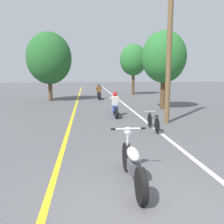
% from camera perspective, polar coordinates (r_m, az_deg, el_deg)
% --- Properties ---
extents(ground_plane, '(120.00, 120.00, 0.00)m').
position_cam_1_polar(ground_plane, '(4.35, 8.03, -23.06)').
color(ground_plane, '#515154').
extents(lane_stripe_center, '(0.14, 48.00, 0.01)m').
position_cam_1_polar(lane_stripe_center, '(16.82, -8.77, 1.26)').
color(lane_stripe_center, yellow).
rests_on(lane_stripe_center, ground).
extents(lane_stripe_edge, '(0.14, 48.00, 0.01)m').
position_cam_1_polar(lane_stripe_edge, '(17.05, 3.57, 1.46)').
color(lane_stripe_edge, white).
rests_on(lane_stripe_edge, ground).
extents(utility_pole, '(1.10, 0.24, 7.41)m').
position_cam_1_polar(utility_pole, '(11.41, 13.67, 16.47)').
color(utility_pole, brown).
rests_on(utility_pole, ground).
extents(roadside_tree_right_near, '(2.85, 2.57, 5.00)m').
position_cam_1_polar(roadside_tree_right_near, '(15.88, 12.40, 12.74)').
color(roadside_tree_right_near, '#513A23').
rests_on(roadside_tree_right_near, ground).
extents(roadside_tree_right_far, '(2.90, 2.61, 5.42)m').
position_cam_1_polar(roadside_tree_right_far, '(26.10, 5.18, 12.35)').
color(roadside_tree_right_far, '#513A23').
rests_on(roadside_tree_right_far, ground).
extents(roadside_tree_left, '(3.71, 3.34, 5.70)m').
position_cam_1_polar(roadside_tree_left, '(20.82, -14.91, 12.37)').
color(roadside_tree_left, '#513A23').
rests_on(roadside_tree_left, ground).
extents(motorcycle_foreground, '(0.81, 2.18, 1.09)m').
position_cam_1_polar(motorcycle_foreground, '(5.14, 4.91, -12.08)').
color(motorcycle_foreground, black).
rests_on(motorcycle_foreground, ground).
extents(motorcycle_rider_lead, '(0.50, 2.08, 1.34)m').
position_cam_1_polar(motorcycle_rider_lead, '(12.97, 0.70, 1.27)').
color(motorcycle_rider_lead, black).
rests_on(motorcycle_rider_lead, ground).
extents(motorcycle_rider_far, '(0.50, 2.18, 1.39)m').
position_cam_1_polar(motorcycle_rider_far, '(21.67, -3.18, 4.52)').
color(motorcycle_rider_far, black).
rests_on(motorcycle_rider_far, ground).
extents(bicycle_parked, '(0.44, 1.69, 0.71)m').
position_cam_1_polar(bicycle_parked, '(9.93, 9.90, -2.40)').
color(bicycle_parked, black).
rests_on(bicycle_parked, ground).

